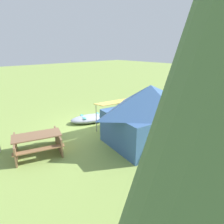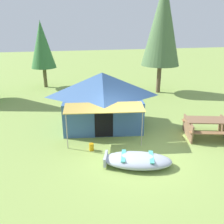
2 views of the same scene
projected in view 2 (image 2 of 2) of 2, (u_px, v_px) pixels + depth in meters
The scene contains 7 objects.
ground_plane at pixel (136, 153), 8.66m from camera, with size 80.00×80.00×0.00m, color #86A24C.
beached_rowboat at pixel (137, 160), 7.82m from camera, with size 2.52×1.73×0.39m.
canvas_cabin_tent at pixel (102, 99), 10.62m from camera, with size 4.06×4.04×2.51m.
picnic_table at pixel (207, 126), 9.81m from camera, with size 2.15×1.98×0.78m.
fuel_can at pixel (91, 147), 8.81m from camera, with size 0.18×0.18×0.28m, color #CE9311.
pine_tree_back_left at pixel (42, 45), 17.08m from camera, with size 1.83×1.83×4.83m.
pine_tree_back_right at pixel (163, 24), 15.12m from camera, with size 2.55×2.55×7.28m.
Camera 2 is at (-2.72, -7.17, 4.40)m, focal length 37.65 mm.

